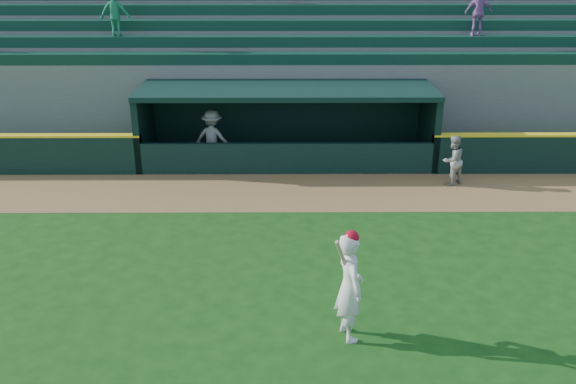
# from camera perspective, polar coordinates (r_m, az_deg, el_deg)

# --- Properties ---
(ground) EXTENTS (120.00, 120.00, 0.00)m
(ground) POSITION_cam_1_polar(r_m,az_deg,el_deg) (14.11, 0.04, -7.30)
(ground) COLOR #144210
(ground) RESTS_ON ground
(warning_track) EXTENTS (40.00, 3.00, 0.01)m
(warning_track) POSITION_cam_1_polar(r_m,az_deg,el_deg) (18.56, -0.06, -0.00)
(warning_track) COLOR olive
(warning_track) RESTS_ON ground
(dugout_player_front) EXTENTS (0.92, 0.87, 1.51)m
(dugout_player_front) POSITION_cam_1_polar(r_m,az_deg,el_deg) (19.54, 14.44, 2.75)
(dugout_player_front) COLOR #9E9E99
(dugout_player_front) RESTS_ON ground
(dugout_player_inside) EXTENTS (1.31, 0.96, 1.82)m
(dugout_player_inside) POSITION_cam_1_polar(r_m,az_deg,el_deg) (20.69, -6.73, 4.78)
(dugout_player_inside) COLOR #969591
(dugout_player_inside) RESTS_ON ground
(dugout) EXTENTS (9.40, 2.80, 2.46)m
(dugout) POSITION_cam_1_polar(r_m,az_deg,el_deg) (21.09, -0.10, 6.51)
(dugout) COLOR slate
(dugout) RESTS_ON ground
(stands) EXTENTS (34.50, 6.25, 7.12)m
(stands) POSITION_cam_1_polar(r_m,az_deg,el_deg) (25.33, -0.08, 11.45)
(stands) COLOR slate
(stands) RESTS_ON ground
(batter_at_plate) EXTENTS (0.69, 0.88, 2.15)m
(batter_at_plate) POSITION_cam_1_polar(r_m,az_deg,el_deg) (11.60, 5.49, -8.25)
(batter_at_plate) COLOR silver
(batter_at_plate) RESTS_ON ground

